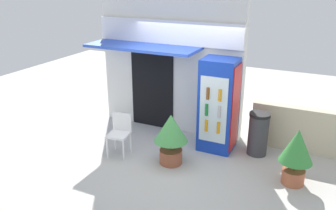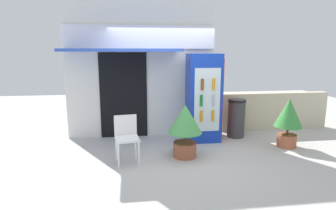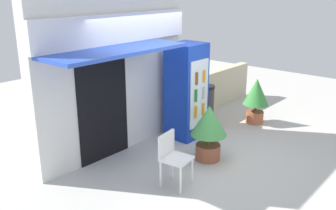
# 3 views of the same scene
# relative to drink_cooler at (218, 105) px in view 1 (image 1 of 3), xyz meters

# --- Properties ---
(ground) EXTENTS (16.00, 16.00, 0.00)m
(ground) POSITION_rel_drink_cooler_xyz_m (-0.84, -0.76, -0.97)
(ground) COLOR beige
(storefront_building) EXTENTS (3.40, 1.16, 3.23)m
(storefront_building) POSITION_rel_drink_cooler_xyz_m (-1.39, 0.59, 0.68)
(storefront_building) COLOR silver
(storefront_building) RESTS_ON ground
(drink_cooler) EXTENTS (0.72, 0.68, 1.94)m
(drink_cooler) POSITION_rel_drink_cooler_xyz_m (0.00, 0.00, 0.00)
(drink_cooler) COLOR #1438B2
(drink_cooler) RESTS_ON ground
(plastic_chair) EXTENTS (0.46, 0.47, 0.85)m
(plastic_chair) POSITION_rel_drink_cooler_xyz_m (-1.71, -1.07, -0.47)
(plastic_chair) COLOR white
(plastic_chair) RESTS_ON ground
(potted_plant_near_shop) EXTENTS (0.65, 0.65, 1.02)m
(potted_plant_near_shop) POSITION_rel_drink_cooler_xyz_m (-0.61, -0.98, -0.34)
(potted_plant_near_shop) COLOR #995138
(potted_plant_near_shop) RESTS_ON ground
(potted_plant_curbside) EXTENTS (0.57, 0.57, 1.03)m
(potted_plant_curbside) POSITION_rel_drink_cooler_xyz_m (1.64, -0.71, -0.34)
(potted_plant_curbside) COLOR #AD5B3D
(potted_plant_curbside) RESTS_ON ground
(trash_bin) EXTENTS (0.42, 0.42, 0.90)m
(trash_bin) POSITION_rel_drink_cooler_xyz_m (0.83, 0.12, -0.52)
(trash_bin) COLOR #38383D
(trash_bin) RESTS_ON ground
(stone_boundary_wall) EXTENTS (2.85, 0.22, 0.95)m
(stone_boundary_wall) POSITION_rel_drink_cooler_xyz_m (2.02, 0.65, -0.50)
(stone_boundary_wall) COLOR beige
(stone_boundary_wall) RESTS_ON ground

